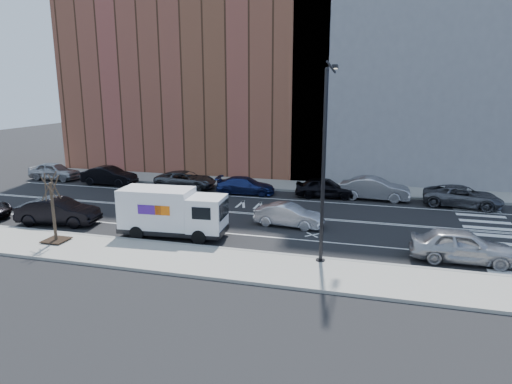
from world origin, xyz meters
The scene contains 22 objects.
ground centered at (0.00, 0.00, 0.00)m, with size 120.00×120.00×0.00m, color black.
sidewalk_near centered at (0.00, -8.80, 0.07)m, with size 44.00×3.60×0.15m, color gray.
sidewalk_far centered at (0.00, 8.80, 0.07)m, with size 44.00×3.60×0.15m, color gray.
curb_near centered at (0.00, -7.00, 0.08)m, with size 44.00×0.25×0.17m, color gray.
curb_far centered at (0.00, 7.00, 0.08)m, with size 44.00×0.25×0.17m, color gray.
crosswalk centered at (16.00, 0.00, 0.00)m, with size 3.00×14.00×0.01m, color white, non-canonical shape.
road_markings centered at (0.00, 0.00, 0.00)m, with size 40.00×8.60×0.01m, color white, non-canonical shape.
bldg_brick centered at (-8.00, 15.60, 11.00)m, with size 26.00×10.00×22.00m, color brown.
bldg_concrete centered at (12.00, 15.60, 13.00)m, with size 20.00×10.00×26.00m, color slate.
streetlight centered at (7.00, -6.91, 5.08)m, with size 0.44×4.02×9.34m.
street_tree centered at (-7.00, -8.40, 1.45)m, with size 1.20×1.20×3.75m.
fedex_van centered at (-1.53, -5.60, 1.43)m, with size 6.07×2.43×2.72m.
far_parked_a centered at (-18.55, 5.97, 0.78)m, with size 1.85×4.59×1.56m, color #9B9BA0.
far_parked_b centered at (-12.64, 5.42, 0.77)m, with size 1.64×4.69×1.55m, color black.
far_parked_c centered at (-5.85, 5.96, 0.70)m, with size 2.31×5.01×1.39m, color #424549.
far_parked_d centered at (-0.52, 5.32, 0.66)m, with size 1.86×4.56×1.32m, color navy.
far_parked_e centered at (5.60, 5.80, 0.76)m, with size 1.80×4.46×1.52m, color black.
far_parked_f centered at (9.21, 6.06, 0.83)m, with size 1.76×5.03×1.66m, color #9A9A9E.
far_parked_g centered at (15.16, 5.65, 0.73)m, with size 2.41×5.23×1.45m, color #4B4D53.
driving_sedan centered at (4.37, -1.98, 0.67)m, with size 1.43×4.10×1.35m, color silver.
near_parked_rear_a centered at (-9.23, -5.33, 0.81)m, with size 1.71×4.90×1.61m, color black.
near_parked_front centered at (13.48, -5.34, 0.81)m, with size 1.92×4.77×1.62m, color #ADADB2.
Camera 1 is at (9.44, -27.87, 8.32)m, focal length 32.00 mm.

